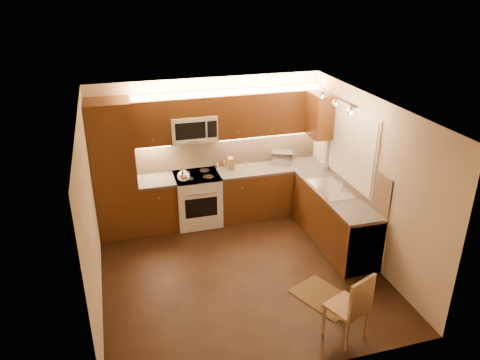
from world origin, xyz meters
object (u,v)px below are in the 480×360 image
object	(u,v)px
knife_block	(231,163)
soap_bottle	(325,164)
stove	(198,199)
sink	(333,185)
toaster_oven	(282,157)
dining_chair	(347,305)
microwave	(193,128)
kettle	(183,174)

from	to	relation	value
knife_block	soap_bottle	xyz separation A→B (m)	(1.59, -0.47, -0.00)
stove	knife_block	distance (m)	0.85
stove	sink	bearing A→B (deg)	-29.36
soap_bottle	toaster_oven	bearing A→B (deg)	155.43
knife_block	dining_chair	bearing A→B (deg)	-79.28
microwave	knife_block	world-z (taller)	microwave
microwave	toaster_oven	size ratio (longest dim) A/B	2.06
toaster_oven	kettle	bearing A→B (deg)	-148.57
toaster_oven	soap_bottle	size ratio (longest dim) A/B	1.78
microwave	knife_block	xyz separation A→B (m)	(0.64, -0.00, -0.71)
dining_chair	microwave	bearing A→B (deg)	85.83
kettle	toaster_oven	bearing A→B (deg)	33.73
microwave	stove	bearing A→B (deg)	-90.00
sink	dining_chair	size ratio (longest dim) A/B	0.91
sink	soap_bottle	world-z (taller)	soap_bottle
sink	knife_block	xyz separation A→B (m)	(-1.36, 1.26, 0.03)
sink	toaster_oven	world-z (taller)	toaster_oven
stove	toaster_oven	world-z (taller)	toaster_oven
sink	knife_block	size ratio (longest dim) A/B	4.08
sink	dining_chair	world-z (taller)	sink
microwave	soap_bottle	world-z (taller)	microwave
stove	sink	size ratio (longest dim) A/B	1.07
microwave	soap_bottle	distance (m)	2.39
soap_bottle	microwave	bearing A→B (deg)	-178.53
dining_chair	kettle	bearing A→B (deg)	91.63
sink	stove	bearing A→B (deg)	150.64
stove	dining_chair	distance (m)	3.50
microwave	kettle	xyz separation A→B (m)	(-0.26, -0.33, -0.68)
kettle	dining_chair	bearing A→B (deg)	-42.43
stove	microwave	world-z (taller)	microwave
toaster_oven	soap_bottle	xyz separation A→B (m)	(0.62, -0.48, -0.01)
toaster_oven	dining_chair	distance (m)	3.53
stove	dining_chair	bearing A→B (deg)	-70.93
dining_chair	toaster_oven	bearing A→B (deg)	59.75
kettle	knife_block	xyz separation A→B (m)	(0.89, 0.32, -0.03)
microwave	sink	distance (m)	2.48
toaster_oven	knife_block	world-z (taller)	toaster_oven
knife_block	dining_chair	world-z (taller)	knife_block
toaster_oven	dining_chair	world-z (taller)	toaster_oven
microwave	kettle	distance (m)	0.80
toaster_oven	dining_chair	xyz separation A→B (m)	(-0.47, -3.46, -0.54)
stove	dining_chair	world-z (taller)	dining_chair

